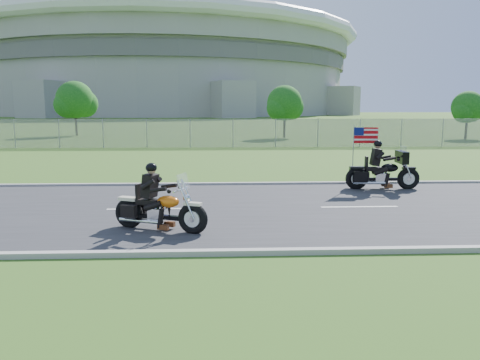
{
  "coord_description": "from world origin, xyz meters",
  "views": [
    {
      "loc": [
        0.03,
        -12.82,
        2.87
      ],
      "look_at": [
        0.6,
        0.0,
        0.84
      ],
      "focal_mm": 35.0,
      "sensor_mm": 36.0,
      "label": 1
    }
  ],
  "objects": [
    {
      "name": "curb_north",
      "position": [
        0.0,
        4.05,
        0.05
      ],
      "size": [
        120.0,
        0.18,
        0.12
      ],
      "primitive_type": "cube",
      "color": "#9E9B93",
      "rests_on": "ground"
    },
    {
      "name": "motorcycle_lead",
      "position": [
        -1.38,
        -2.23,
        0.51
      ],
      "size": [
        2.27,
        1.16,
        1.6
      ],
      "rotation": [
        0.0,
        0.0,
        -0.38
      ],
      "color": "black",
      "rests_on": "ground"
    },
    {
      "name": "tree_fence_near",
      "position": [
        6.04,
        30.04,
        2.97
      ],
      "size": [
        3.52,
        3.28,
        4.75
      ],
      "color": "#382316",
      "rests_on": "ground"
    },
    {
      "name": "stadium",
      "position": [
        -20.0,
        170.0,
        15.58
      ],
      "size": [
        140.4,
        140.4,
        29.2
      ],
      "color": "#A3A099",
      "rests_on": "ground"
    },
    {
      "name": "motorcycle_follow",
      "position": [
        5.65,
        2.89,
        0.59
      ],
      "size": [
        2.57,
        0.85,
        2.14
      ],
      "rotation": [
        0.0,
        0.0,
        -0.05
      ],
      "color": "black",
      "rests_on": "ground"
    },
    {
      "name": "tree_fence_mid",
      "position": [
        -13.95,
        34.04,
        3.3
      ],
      "size": [
        3.96,
        3.69,
        5.3
      ],
      "color": "#382316",
      "rests_on": "ground"
    },
    {
      "name": "road",
      "position": [
        0.0,
        0.0,
        0.02
      ],
      "size": [
        120.0,
        8.0,
        0.04
      ],
      "primitive_type": "cube",
      "color": "#28282B",
      "rests_on": "ground"
    },
    {
      "name": "fence",
      "position": [
        -5.0,
        20.0,
        1.0
      ],
      "size": [
        60.0,
        0.03,
        2.0
      ],
      "primitive_type": "cube",
      "color": "gray",
      "rests_on": "ground"
    },
    {
      "name": "tree_fence_far",
      "position": [
        22.04,
        28.03,
        2.64
      ],
      "size": [
        3.08,
        2.87,
        4.2
      ],
      "color": "#382316",
      "rests_on": "ground"
    },
    {
      "name": "ground",
      "position": [
        0.0,
        0.0,
        0.0
      ],
      "size": [
        420.0,
        420.0,
        0.0
      ],
      "primitive_type": "plane",
      "color": "#3A5D1D",
      "rests_on": "ground"
    },
    {
      "name": "curb_south",
      "position": [
        0.0,
        -4.05,
        0.05
      ],
      "size": [
        120.0,
        0.18,
        0.12
      ],
      "primitive_type": "cube",
      "color": "#9E9B93",
      "rests_on": "ground"
    }
  ]
}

